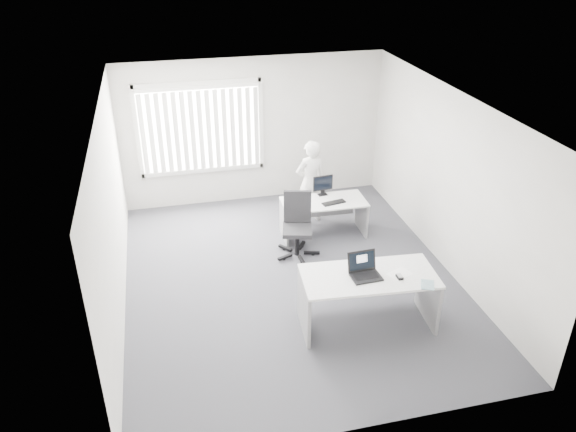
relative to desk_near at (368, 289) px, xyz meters
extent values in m
plane|color=#47474E|center=(-0.75, 1.31, -0.59)|extent=(6.00, 6.00, 0.00)
cube|color=silver|center=(-0.75, 4.31, 0.81)|extent=(5.00, 0.02, 2.80)
cube|color=silver|center=(-0.75, -1.69, 0.81)|extent=(5.00, 0.02, 2.80)
cube|color=silver|center=(-3.25, 1.31, 0.81)|extent=(0.02, 6.00, 2.80)
cube|color=silver|center=(1.75, 1.31, 0.81)|extent=(0.02, 6.00, 2.80)
cube|color=white|center=(-0.75, 1.31, 2.21)|extent=(5.00, 6.00, 0.02)
cube|color=silver|center=(-1.75, 4.27, 0.96)|extent=(2.32, 0.06, 1.76)
cube|color=white|center=(0.00, 0.00, 0.21)|extent=(1.85, 0.98, 0.03)
cube|color=gray|center=(-0.87, 0.07, -0.20)|extent=(0.11, 0.77, 0.78)
cube|color=gray|center=(0.87, -0.07, -0.20)|extent=(0.11, 0.77, 0.78)
cube|color=white|center=(0.14, 2.54, 0.06)|extent=(1.46, 0.71, 0.03)
cube|color=gray|center=(-0.56, 2.56, -0.27)|extent=(0.05, 0.63, 0.63)
cube|color=gray|center=(0.85, 2.53, -0.27)|extent=(0.05, 0.63, 0.63)
cylinder|color=black|center=(-0.47, 1.98, -0.55)|extent=(0.75, 0.75, 0.08)
cylinder|color=black|center=(-0.47, 1.98, -0.35)|extent=(0.07, 0.07, 0.47)
cube|color=black|center=(-0.47, 1.98, -0.12)|extent=(0.57, 0.57, 0.07)
cube|color=black|center=(-0.42, 2.19, 0.21)|extent=(0.45, 0.17, 0.56)
imported|color=silver|center=(0.05, 3.10, 0.20)|extent=(0.64, 0.49, 1.57)
cube|color=white|center=(0.40, -0.06, 0.23)|extent=(0.35, 0.30, 0.00)
cube|color=silver|center=(0.65, -0.39, 0.23)|extent=(0.25, 0.28, 0.01)
cube|color=black|center=(0.28, 2.43, 0.08)|extent=(0.43, 0.21, 0.02)
camera|label=1|loc=(-2.48, -5.75, 4.38)|focal=35.00mm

